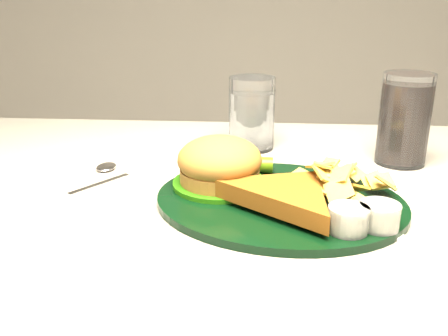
# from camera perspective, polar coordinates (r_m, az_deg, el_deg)

# --- Properties ---
(dinner_plate) EXTENTS (0.36, 0.32, 0.07)m
(dinner_plate) POSITION_cam_1_polar(r_m,az_deg,el_deg) (0.63, 6.46, -1.26)
(dinner_plate) COLOR black
(dinner_plate) RESTS_ON table
(water_glass) EXTENTS (0.08, 0.08, 0.12)m
(water_glass) POSITION_cam_1_polar(r_m,az_deg,el_deg) (0.85, 3.19, 6.25)
(water_glass) COLOR silver
(water_glass) RESTS_ON table
(cola_glass) EXTENTS (0.09, 0.09, 0.14)m
(cola_glass) POSITION_cam_1_polar(r_m,az_deg,el_deg) (0.82, 19.93, 5.26)
(cola_glass) COLOR black
(cola_glass) RESTS_ON table
(fork_napkin) EXTENTS (0.15, 0.18, 0.01)m
(fork_napkin) POSITION_cam_1_polar(r_m,az_deg,el_deg) (0.60, 13.30, -5.71)
(fork_napkin) COLOR white
(fork_napkin) RESTS_ON table
(spoon) EXTENTS (0.11, 0.13, 0.01)m
(spoon) POSITION_cam_1_polar(r_m,az_deg,el_deg) (0.72, -14.04, -1.64)
(spoon) COLOR silver
(spoon) RESTS_ON table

